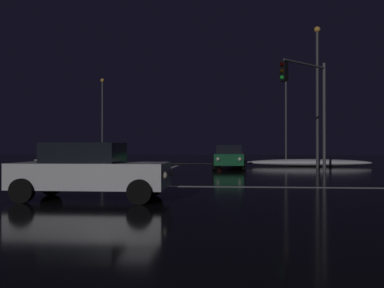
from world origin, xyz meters
The scene contains 16 objects.
ground centered at (0.00, 0.00, -0.05)m, with size 120.00×120.00×0.10m, color black.
stop_line_north centered at (0.00, 9.16, 0.00)m, with size 0.35×15.77×0.01m.
centre_line_ns centered at (0.00, 20.76, 0.00)m, with size 22.00×0.15×0.01m.
crosswalk_bar_east centered at (9.26, 0.00, 0.00)m, with size 15.77×0.40×0.01m.
snow_bank_left_curb centered at (-9.96, 22.55, 0.20)m, with size 8.81×1.50×0.41m.
snow_bank_right_curb centered at (9.96, 16.43, 0.27)m, with size 9.23×1.50×0.55m.
sedan_green centered at (4.02, 11.90, 0.80)m, with size 2.02×4.33×1.57m.
sedan_red centered at (4.12, 17.20, 0.80)m, with size 2.02×4.33×1.57m.
sedan_black centered at (4.22, 23.06, 0.80)m, with size 2.02×4.33×1.57m.
sedan_blue centered at (4.13, 29.04, 0.80)m, with size 2.02×4.33×1.57m.
sedan_silver centered at (3.87, 34.56, 0.80)m, with size 2.02×4.33×1.57m.
sedan_white_crossing centered at (0.16, -3.94, 0.80)m, with size 4.33×2.02×1.57m.
traffic_signal_ne centered at (8.43, 8.43, 4.36)m, with size 2.98×2.98×6.35m.
streetlamp_right_far centered at (10.26, 30.76, 5.89)m, with size 0.44×0.44×10.36m.
streetlamp_right_near centered at (10.26, 14.76, 5.69)m, with size 0.44×0.44×9.98m.
streetlamp_left_far centered at (-10.26, 30.76, 5.31)m, with size 0.44×0.44×9.23m.
Camera 1 is at (3.99, -15.16, 1.46)m, focal length 38.80 mm.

